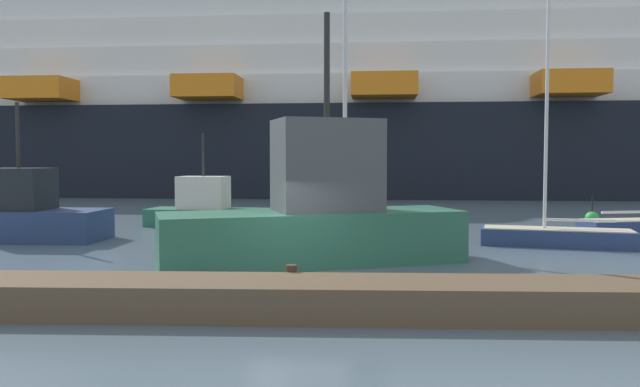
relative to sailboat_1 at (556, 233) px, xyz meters
name	(u,v)px	position (x,y,z in m)	size (l,w,h in m)	color
ground_plane	(300,280)	(-8.66, -6.58, -0.46)	(600.00, 600.00, 0.00)	slate
dock_pier	(287,298)	(-8.66, -10.12, -0.11)	(25.71, 1.97, 0.83)	brown
sailboat_1	(556,233)	(0.00, 0.00, 0.00)	(5.36, 2.63, 9.62)	navy
sailboat_3	(331,232)	(-8.01, -0.06, 0.00)	(6.53, 2.55, 9.34)	#2D6B51
fishing_boat_0	(13,216)	(-20.17, 0.85, 0.46)	(7.16, 2.72, 5.24)	navy
fishing_boat_1	(317,215)	(-8.35, -3.95, 0.98)	(9.27, 5.43, 7.37)	#2D6B51
fishing_boat_2	(207,208)	(-13.90, 6.28, 0.35)	(5.91, 2.68, 4.31)	#2D6B51
channel_buoy_0	(592,218)	(4.19, 7.45, -0.14)	(0.63, 0.63, 1.40)	green
cruise_ship	(381,100)	(-4.23, 34.92, 8.06)	(136.56, 26.96, 26.47)	black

